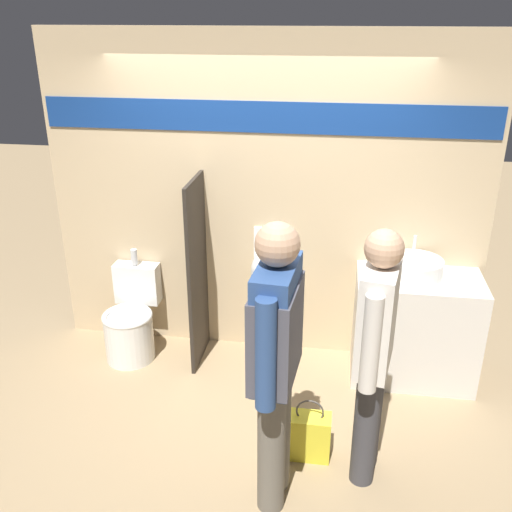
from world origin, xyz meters
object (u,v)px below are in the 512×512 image
at_px(toilet, 131,323).
at_px(shopping_bag, 309,436).
at_px(person_with_lanyard, 374,349).
at_px(person_in_vest, 276,351).
at_px(urinal_near_counter, 272,272).
at_px(cell_phone, 384,282).
at_px(sink_basin, 415,267).

relative_size(toilet, shopping_bag, 1.98).
bearing_deg(toilet, person_with_lanyard, -29.14).
xyz_separation_m(toilet, shopping_bag, (1.62, -1.03, -0.14)).
bearing_deg(person_in_vest, urinal_near_counter, 12.57).
height_order(cell_phone, toilet, toilet).
relative_size(cell_phone, person_in_vest, 0.08).
distance_m(person_in_vest, shopping_bag, 0.98).
height_order(toilet, person_in_vest, person_in_vest).
bearing_deg(urinal_near_counter, cell_phone, -16.74).
xyz_separation_m(cell_phone, person_in_vest, (-0.67, -1.33, 0.16)).
distance_m(cell_phone, shopping_bag, 1.30).
bearing_deg(toilet, person_in_vest, -44.48).
bearing_deg(person_in_vest, cell_phone, -22.25).
xyz_separation_m(person_in_vest, shopping_bag, (0.19, 0.37, -0.89)).
distance_m(toilet, person_with_lanyard, 2.36).
distance_m(sink_basin, toilet, 2.43).
distance_m(urinal_near_counter, toilet, 1.31).
xyz_separation_m(sink_basin, person_with_lanyard, (-0.35, -1.21, -0.02)).
xyz_separation_m(sink_basin, urinal_near_counter, (-1.14, 0.10, -0.17)).
distance_m(toilet, person_in_vest, 2.13).
bearing_deg(cell_phone, person_with_lanyard, -96.11).
bearing_deg(person_with_lanyard, sink_basin, -6.13).
relative_size(sink_basin, cell_phone, 3.12).
xyz_separation_m(urinal_near_counter, toilet, (-1.20, -0.20, -0.48)).
height_order(person_in_vest, person_with_lanyard, person_in_vest).
height_order(sink_basin, person_in_vest, person_in_vest).
height_order(urinal_near_counter, person_in_vest, person_in_vest).
height_order(urinal_near_counter, toilet, urinal_near_counter).
bearing_deg(shopping_bag, person_in_vest, -117.59).
distance_m(sink_basin, person_in_vest, 1.76).
height_order(sink_basin, urinal_near_counter, urinal_near_counter).
relative_size(sink_basin, toilet, 0.48).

